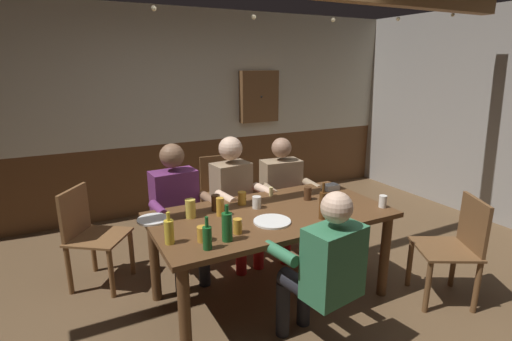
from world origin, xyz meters
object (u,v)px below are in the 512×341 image
dining_table (271,224)px  wall_dart_cabinet (259,96)px  chair_empty_near_right (220,192)px  pint_glass_8 (242,198)px  bottle_0 (323,205)px  condiment_caddy (331,187)px  plate_1 (153,219)px  pint_glass_0 (308,193)px  pint_glass_7 (383,201)px  chair_empty_near_left (90,234)px  pint_glass_1 (238,226)px  bottle_2 (207,237)px  pint_glass_3 (190,209)px  pint_glass_4 (257,202)px  plate_0 (272,221)px  person_2 (284,190)px  person_1 (235,194)px  chair_empty_far_end (455,246)px  bottle_3 (227,226)px  pint_glass_2 (216,203)px  person_3 (324,266)px  pint_glass_6 (203,234)px  pint_glass_5 (220,207)px  person_0 (178,205)px  bottle_1 (169,231)px

dining_table → wall_dart_cabinet: (1.11, 2.31, 0.80)m
chair_empty_near_right → pint_glass_8: (-0.27, -1.16, 0.34)m
dining_table → bottle_0: (0.28, -0.29, 0.21)m
condiment_caddy → plate_1: bearing=179.2°
pint_glass_0 → pint_glass_7: size_ratio=1.14×
chair_empty_near_left → pint_glass_1: 1.49m
pint_glass_7 → bottle_2: bearing=-178.5°
chair_empty_near_left → pint_glass_3: 1.06m
pint_glass_4 → chair_empty_near_left: bearing=147.8°
plate_0 → bottle_2: size_ratio=1.27×
person_2 → pint_glass_1: bearing=50.8°
dining_table → pint_glass_3: size_ratio=12.89×
dining_table → person_1: (0.01, 0.72, 0.03)m
chair_empty_near_right → bottle_2: size_ratio=4.00×
dining_table → chair_empty_near_left: (-1.29, 0.91, -0.19)m
pint_glass_3 → pint_glass_7: bearing=-19.3°
chair_empty_near_left → wall_dart_cabinet: (2.40, 1.40, 0.99)m
chair_empty_far_end → bottle_3: 1.91m
chair_empty_near_right → condiment_caddy: (0.64, -1.19, 0.31)m
pint_glass_2 → pint_glass_8: bearing=6.2°
dining_table → bottle_3: bottle_3 is taller
person_3 → pint_glass_7: size_ratio=11.54×
pint_glass_2 → pint_glass_3: pint_glass_3 is taller
chair_empty_near_left → pint_glass_6: bearing=64.1°
pint_glass_2 → pint_glass_5: bearing=-95.3°
pint_glass_4 → pint_glass_5: bearing=-177.9°
person_2 → person_3: (-0.57, -1.41, -0.01)m
bottle_2 → pint_glass_4: size_ratio=2.20×
plate_1 → pint_glass_2: 0.50m
dining_table → pint_glass_0: 0.47m
person_2 → plate_0: person_2 is taller
chair_empty_far_end → pint_glass_7: (-0.44, 0.39, 0.33)m
plate_0 → pint_glass_3: pint_glass_3 is taller
person_0 → bottle_1: (-0.31, -0.88, 0.17)m
person_2 → bottle_1: person_2 is taller
person_1 → pint_glass_4: size_ratio=12.42×
person_0 → wall_dart_cabinet: size_ratio=1.75×
plate_0 → pint_glass_2: size_ratio=2.15×
person_1 → pint_glass_4: bearing=76.9°
chair_empty_near_right → plate_0: bearing=87.4°
chair_empty_far_end → pint_glass_5: 1.93m
dining_table → pint_glass_6: (-0.66, -0.24, 0.15)m
pint_glass_0 → person_0: bearing=148.8°
person_2 → pint_glass_0: person_2 is taller
pint_glass_2 → pint_glass_7: size_ratio=1.29×
plate_0 → pint_glass_8: (-0.03, 0.45, 0.05)m
person_1 → pint_glass_3: size_ratio=8.54×
condiment_caddy → plate_0: bearing=-154.1°
bottle_3 → pint_glass_5: bearing=73.6°
pint_glass_7 → person_0: bearing=144.2°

